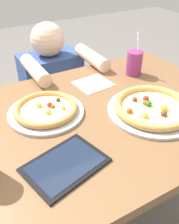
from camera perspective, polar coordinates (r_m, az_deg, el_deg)
name	(u,v)px	position (r m, az deg, el deg)	size (l,w,h in m)	color
ground_plane	(99,219)	(1.56, 2.20, -23.15)	(8.00, 8.00, 0.00)	#66605B
dining_table	(102,134)	(1.08, 2.94, -5.09)	(1.16, 0.83, 0.75)	brown
pizza_near	(153,108)	(1.02, 14.15, 0.93)	(0.36, 0.36, 0.04)	#B7B7BC
pizza_far	(46,110)	(1.00, -9.87, 0.47)	(0.30, 0.30, 0.04)	#B7B7BC
drink_cup_colored	(134,63)	(1.30, 10.16, 10.96)	(0.08, 0.08, 0.21)	#8C2D72
paper_napkin	(93,84)	(1.20, 0.83, 6.47)	(0.16, 0.14, 0.00)	white
tablet	(65,165)	(0.78, -5.54, -11.84)	(0.27, 0.22, 0.01)	black
diner_seated	(54,100)	(1.69, -8.12, 2.70)	(0.39, 0.51, 0.94)	#333847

